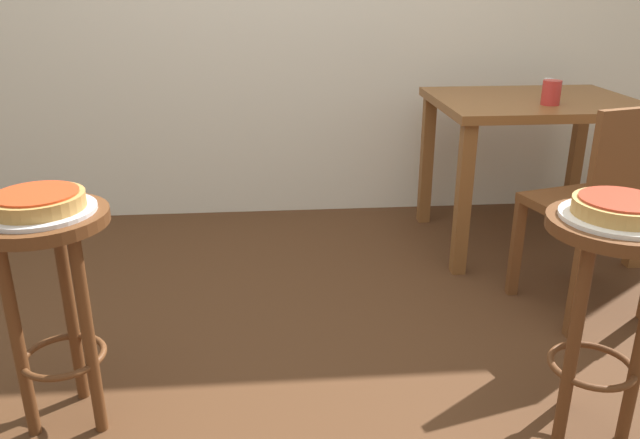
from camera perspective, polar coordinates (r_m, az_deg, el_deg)
The scene contains 11 objects.
ground_plane at distance 2.21m, azimuth -1.39°, elevation -13.56°, with size 6.00×6.00×0.00m, color #4C2D19.
stool_foreground at distance 1.87m, azimuth 24.60°, elevation -5.15°, with size 0.36×0.36×0.67m.
serving_plate_foreground at distance 1.80m, azimuth 25.48°, elevation 0.19°, with size 0.30×0.30×0.01m, color white.
pizza_foreground at distance 1.79m, azimuth 25.62°, elevation 1.04°, with size 0.24×0.24×0.05m.
stool_middle at distance 1.90m, azimuth -23.34°, elevation -4.56°, with size 0.36×0.36×0.67m.
serving_plate_middle at distance 1.83m, azimuth -24.16°, elevation 0.71°, with size 0.30×0.30×0.01m, color silver.
pizza_middle at distance 1.82m, azimuth -24.29°, elevation 1.55°, with size 0.25×0.25×0.05m.
dining_table at distance 3.19m, azimuth 18.73°, elevation 8.34°, with size 0.93×0.75×0.73m.
cup_near_edge at distance 3.01m, azimuth 20.26°, elevation 10.76°, with size 0.08×0.08×0.11m, color red.
condiment_shaker at distance 3.25m, azimuth 19.96°, elevation 11.23°, with size 0.04×0.04×0.08m, color white.
wooden_chair at distance 2.58m, azimuth 24.44°, elevation 1.34°, with size 0.49×0.49×0.85m.
Camera 1 is at (-0.10, -1.82, 1.25)m, focal length 35.24 mm.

